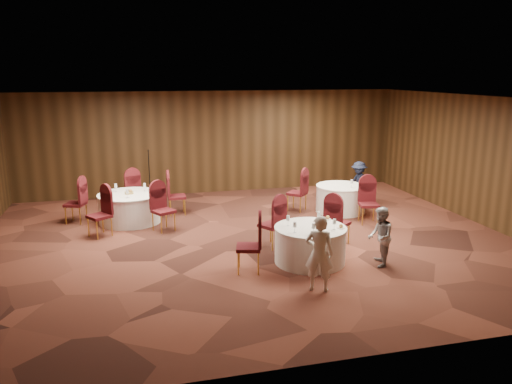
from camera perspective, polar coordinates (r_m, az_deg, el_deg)
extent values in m
plane|color=black|center=(11.44, -0.73, -5.65)|extent=(12.00, 12.00, 0.00)
plane|color=silver|center=(10.82, -0.78, 10.57)|extent=(12.00, 12.00, 0.00)
plane|color=black|center=(15.86, -4.98, 5.67)|extent=(12.00, 0.00, 12.00)
plane|color=black|center=(6.43, 9.73, -6.32)|extent=(12.00, 0.00, 12.00)
plane|color=black|center=(13.69, 24.51, 3.24)|extent=(0.00, 10.00, 10.00)
cylinder|color=white|center=(10.18, 6.19, -6.05)|extent=(1.42, 1.42, 0.72)
cylinder|color=white|center=(10.07, 6.25, -4.10)|extent=(1.45, 1.45, 0.03)
cylinder|color=white|center=(13.21, -14.19, -1.80)|extent=(1.57, 1.57, 0.72)
cylinder|color=white|center=(13.12, -14.29, -0.26)|extent=(1.60, 1.60, 0.03)
cylinder|color=white|center=(13.92, 9.65, -0.79)|extent=(1.34, 1.34, 0.72)
cylinder|color=white|center=(13.84, 9.71, 0.67)|extent=(1.37, 1.37, 0.03)
cylinder|color=silver|center=(9.70, 4.44, -4.63)|extent=(0.06, 0.06, 0.01)
cylinder|color=silver|center=(9.68, 4.45, -4.31)|extent=(0.01, 0.01, 0.11)
cone|color=silver|center=(9.65, 4.46, -3.71)|extent=(0.08, 0.08, 0.10)
cylinder|color=silver|center=(9.65, 6.57, -4.79)|extent=(0.06, 0.06, 0.01)
cylinder|color=silver|center=(9.63, 6.58, -4.46)|extent=(0.01, 0.01, 0.11)
cone|color=silver|center=(9.60, 6.59, -3.86)|extent=(0.08, 0.08, 0.10)
cylinder|color=silver|center=(9.98, 8.92, -4.24)|extent=(0.06, 0.06, 0.01)
cylinder|color=silver|center=(9.96, 8.93, -3.92)|extent=(0.01, 0.01, 0.11)
cone|color=silver|center=(9.93, 8.95, -3.35)|extent=(0.08, 0.08, 0.10)
cylinder|color=silver|center=(10.45, 7.16, -3.36)|extent=(0.06, 0.06, 0.01)
cylinder|color=silver|center=(10.43, 7.17, -3.06)|extent=(0.01, 0.01, 0.11)
cone|color=silver|center=(10.40, 7.19, -2.50)|extent=(0.08, 0.08, 0.10)
cylinder|color=silver|center=(10.11, 3.68, -3.86)|extent=(0.06, 0.06, 0.01)
cylinder|color=silver|center=(10.09, 3.69, -3.54)|extent=(0.01, 0.01, 0.11)
cone|color=silver|center=(10.06, 3.69, -2.97)|extent=(0.08, 0.08, 0.10)
cylinder|color=white|center=(9.59, 7.11, -4.89)|extent=(0.15, 0.15, 0.01)
sphere|color=#9E6B33|center=(9.58, 7.11, -4.66)|extent=(0.08, 0.08, 0.08)
cylinder|color=white|center=(10.08, 9.69, -4.07)|extent=(0.15, 0.15, 0.01)
sphere|color=#9E6B33|center=(10.07, 9.70, -3.85)|extent=(0.08, 0.08, 0.08)
cylinder|color=white|center=(10.62, 8.17, -3.10)|extent=(0.15, 0.15, 0.01)
sphere|color=#9E6B33|center=(10.61, 8.18, -2.88)|extent=(0.08, 0.08, 0.08)
cylinder|color=silver|center=(13.29, -12.58, 0.09)|extent=(0.06, 0.06, 0.01)
cylinder|color=silver|center=(13.28, -12.60, 0.33)|extent=(0.01, 0.01, 0.11)
cone|color=silver|center=(13.26, -12.62, 0.78)|extent=(0.08, 0.08, 0.10)
cylinder|color=silver|center=(13.41, -15.70, 0.02)|extent=(0.06, 0.06, 0.01)
cylinder|color=silver|center=(13.39, -15.72, 0.26)|extent=(0.01, 0.01, 0.11)
cone|color=silver|center=(13.37, -15.75, 0.70)|extent=(0.08, 0.08, 0.10)
cylinder|color=silver|center=(12.70, -14.48, -0.64)|extent=(0.06, 0.06, 0.01)
cylinder|color=silver|center=(12.69, -14.49, -0.38)|extent=(0.01, 0.01, 0.11)
cone|color=silver|center=(12.67, -14.52, 0.08)|extent=(0.08, 0.08, 0.10)
cylinder|color=olive|center=(13.11, -14.30, -0.07)|extent=(0.22, 0.22, 0.06)
sphere|color=#9E6B33|center=(13.12, -14.44, 0.20)|extent=(0.07, 0.07, 0.07)
sphere|color=#9E6B33|center=(13.08, -14.14, 0.17)|extent=(0.07, 0.07, 0.07)
cylinder|color=silver|center=(13.66, 10.86, 0.54)|extent=(0.06, 0.06, 0.01)
cylinder|color=silver|center=(13.65, 10.88, 0.77)|extent=(0.01, 0.01, 0.11)
cone|color=silver|center=(13.63, 10.89, 1.20)|extent=(0.08, 0.08, 0.10)
cylinder|color=black|center=(14.96, -11.93, -1.27)|extent=(0.24, 0.24, 0.02)
cylinder|color=black|center=(14.78, -12.08, 1.72)|extent=(0.02, 0.02, 1.58)
cylinder|color=black|center=(14.70, -12.23, 4.66)|extent=(0.04, 0.12, 0.04)
imported|color=silver|center=(8.82, 7.24, -6.97)|extent=(0.60, 0.52, 1.38)
imported|color=#9F9FA4|center=(10.18, 14.01, -4.98)|extent=(0.63, 0.70, 1.20)
imported|color=black|center=(14.82, 11.66, 1.05)|extent=(0.68, 0.91, 1.25)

